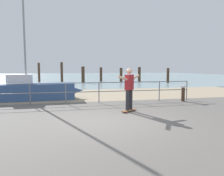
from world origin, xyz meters
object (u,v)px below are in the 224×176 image
(skateboarder, at_px, (129,86))
(seagull, at_px, (183,87))
(sailboat, at_px, (35,90))
(skateboard, at_px, (129,110))
(bollard_short, at_px, (183,95))

(skateboarder, relative_size, seagull, 3.43)
(sailboat, distance_m, skateboard, 5.79)
(skateboarder, distance_m, seagull, 3.94)
(skateboard, relative_size, seagull, 1.55)
(bollard_short, bearing_deg, skateboard, -152.01)
(sailboat, bearing_deg, skateboarder, -45.59)
(sailboat, distance_m, seagull, 7.85)
(sailboat, distance_m, skateboarder, 5.79)
(sailboat, height_order, skateboard, sailboat)
(skateboarder, bearing_deg, sailboat, 134.41)
(sailboat, bearing_deg, bollard_short, -16.76)
(bollard_short, bearing_deg, skateboarder, -152.01)
(sailboat, xyz_separation_m, skateboard, (4.04, -4.12, -0.46))
(sailboat, xyz_separation_m, seagull, (7.51, -2.27, 0.25))
(skateboard, height_order, seagull, seagull)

